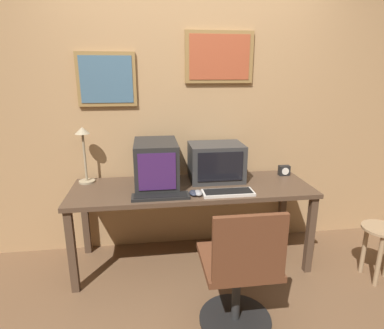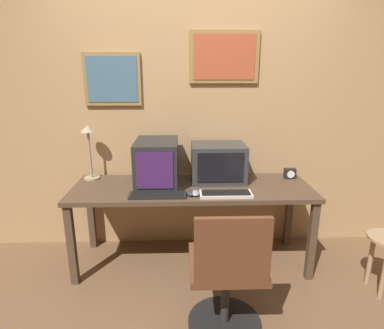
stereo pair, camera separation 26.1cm
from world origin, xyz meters
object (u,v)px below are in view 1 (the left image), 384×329
Objects in this scene: side_stool at (379,241)px; monitor_right at (216,162)px; keyboard_side at (228,192)px; mouse_far_corner at (193,193)px; mouse_near_keyboard at (198,193)px; monitor_left at (156,164)px; desk_lamp at (84,146)px; desk_clock at (284,170)px; office_chair at (240,277)px; keyboard_main at (161,196)px.

monitor_right is at bearing 153.72° from side_stool.
mouse_far_corner reaches higher than keyboard_side.
mouse_near_keyboard is 0.04m from mouse_far_corner.
monitor_left is 0.63m from desk_lamp.
monitor_left is 1.01× the size of desk_lamp.
desk_clock reaches higher than side_stool.
mouse_far_corner is at bearing -125.84° from monitor_right.
monitor_left is 1.11m from office_chair.
desk_clock is at bearing 32.09° from keyboard_side.
office_chair reaches higher than keyboard_main.
monitor_right is 1.06× the size of keyboard_main.
desk_lamp reaches higher than office_chair.
side_stool is at bearing -48.45° from desk_clock.
monitor_right is at bearing 58.98° from mouse_near_keyboard.
office_chair is (0.17, -0.60, -0.34)m from mouse_near_keyboard.
office_chair is at bearing -71.40° from mouse_far_corner.
office_chair reaches higher than side_stool.
monitor_left is 4.55× the size of mouse_near_keyboard.
office_chair reaches higher than mouse_near_keyboard.
side_stool is at bearing -9.68° from mouse_near_keyboard.
side_stool is at bearing -9.84° from mouse_far_corner.
monitor_left is at bearing 94.11° from keyboard_main.
monitor_right is 1.07m from office_chair.
mouse_near_keyboard is (-0.21, -0.35, -0.14)m from monitor_right.
keyboard_side is at bearing -3.62° from mouse_far_corner.
monitor_left reaches higher than desk_clock.
mouse_far_corner is at bearing -25.81° from desk_lamp.
mouse_near_keyboard is at bearing 178.35° from keyboard_side.
desk_lamp is (-1.13, 0.44, 0.31)m from keyboard_side.
side_stool is (0.55, -0.63, -0.42)m from desk_clock.
desk_lamp is 1.62m from office_chair.
keyboard_main is at bearing 172.40° from side_stool.
monitor_left is 4.45× the size of mouse_far_corner.
keyboard_main and keyboard_side have the same top height.
keyboard_side is at bearing 84.01° from office_chair.
monitor_right is 4.65× the size of desk_clock.
monitor_right is at bearing -177.09° from desk_clock.
mouse_far_corner is (-0.25, -0.34, -0.14)m from monitor_right.
monitor_right is 0.52× the size of office_chair.
desk_lamp is at bearing 154.19° from mouse_far_corner.
monitor_left reaches higher than keyboard_main.
keyboard_main is 1.76m from side_stool.
mouse_near_keyboard reaches higher than keyboard_main.
monitor_right is 0.45m from mouse_far_corner.
side_stool is (1.20, -0.59, -0.53)m from monitor_right.
desk_clock is (0.89, 0.37, 0.03)m from mouse_far_corner.
desk_clock is at bearing 24.17° from mouse_near_keyboard.
desk_lamp reaches higher than keyboard_side.
keyboard_main is 0.52m from keyboard_side.
office_chair is (0.46, -0.59, -0.33)m from keyboard_main.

